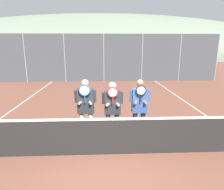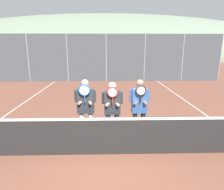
% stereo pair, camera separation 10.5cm
% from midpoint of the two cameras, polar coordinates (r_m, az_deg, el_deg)
% --- Properties ---
extents(ground_plane, '(120.00, 120.00, 0.00)m').
position_cam_midpoint_polar(ground_plane, '(5.37, -1.24, -16.55)').
color(ground_plane, brown).
extents(hill_distant, '(115.76, 64.31, 22.51)m').
position_cam_midpoint_polar(hill_distant, '(63.90, -1.51, 11.47)').
color(hill_distant, slate).
rests_on(hill_distant, ground_plane).
extents(clubhouse_building, '(18.03, 5.50, 3.28)m').
position_cam_midpoint_polar(clubhouse_building, '(22.99, -2.83, 11.25)').
color(clubhouse_building, tan).
rests_on(clubhouse_building, ground_plane).
extents(fence_back, '(17.82, 0.06, 3.59)m').
position_cam_midpoint_polar(fence_back, '(15.52, -1.48, 10.50)').
color(fence_back, gray).
rests_on(fence_back, ground_plane).
extents(tennis_net, '(10.84, 0.09, 1.09)m').
position_cam_midpoint_polar(tennis_net, '(5.13, -1.27, -11.63)').
color(tennis_net, gray).
rests_on(tennis_net, ground_plane).
extents(court_line_left_sideline, '(0.05, 16.00, 0.01)m').
position_cam_midpoint_polar(court_line_left_sideline, '(9.04, -27.96, -5.26)').
color(court_line_left_sideline, white).
rests_on(court_line_left_sideline, ground_plane).
extents(court_line_right_sideline, '(0.05, 16.00, 0.01)m').
position_cam_midpoint_polar(court_line_right_sideline, '(9.05, 25.23, -4.93)').
color(court_line_right_sideline, white).
rests_on(court_line_right_sideline, ground_plane).
extents(player_leftmost, '(0.60, 0.34, 1.83)m').
position_cam_midpoint_polar(player_leftmost, '(5.64, -7.03, -3.07)').
color(player_leftmost, white).
rests_on(player_leftmost, ground_plane).
extents(player_center_left, '(0.59, 0.34, 1.76)m').
position_cam_midpoint_polar(player_center_left, '(5.60, 0.63, -3.46)').
color(player_center_left, '#56565B').
rests_on(player_center_left, ground_plane).
extents(player_center_right, '(0.56, 0.34, 1.82)m').
position_cam_midpoint_polar(player_center_right, '(5.70, 8.35, -3.17)').
color(player_center_right, '#232838').
rests_on(player_center_right, ground_plane).
extents(car_far_left, '(4.35, 1.90, 1.89)m').
position_cam_midpoint_polar(car_far_left, '(19.61, -16.22, 8.20)').
color(car_far_left, navy).
rests_on(car_far_left, ground_plane).
extents(car_left_of_center, '(4.28, 2.07, 1.68)m').
position_cam_midpoint_polar(car_left_of_center, '(18.74, -2.01, 8.23)').
color(car_left_of_center, maroon).
rests_on(car_left_of_center, ground_plane).
extents(car_center, '(4.34, 1.96, 1.84)m').
position_cam_midpoint_polar(car_center, '(19.29, 12.45, 8.28)').
color(car_center, maroon).
rests_on(car_center, ground_plane).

